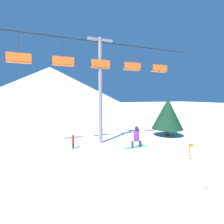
% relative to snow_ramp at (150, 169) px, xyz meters
% --- Properties ---
extents(ground_plane, '(220.00, 220.00, 0.00)m').
position_rel_snow_ramp_xyz_m(ground_plane, '(0.42, 0.31, -0.75)').
color(ground_plane, white).
extents(mountain_ridge, '(77.34, 77.34, 19.20)m').
position_rel_snow_ramp_xyz_m(mountain_ridge, '(0.42, 87.02, 8.85)').
color(mountain_ridge, silver).
rests_on(mountain_ridge, ground_plane).
extents(snow_ramp, '(2.80, 4.36, 1.51)m').
position_rel_snow_ramp_xyz_m(snow_ramp, '(0.00, 0.00, 0.00)').
color(snow_ramp, white).
rests_on(snow_ramp, ground_plane).
extents(snowboarder, '(1.52, 0.32, 1.28)m').
position_rel_snow_ramp_xyz_m(snowboarder, '(-0.02, 1.39, 1.37)').
color(snowboarder, '#1E9E6B').
rests_on(snowboarder, snow_ramp).
extents(chairlift, '(19.90, 0.44, 9.96)m').
position_rel_snow_ramp_xyz_m(chairlift, '(0.19, 8.45, 5.61)').
color(chairlift, slate).
rests_on(chairlift, ground_plane).
extents(pine_tree_near, '(3.50, 3.50, 4.31)m').
position_rel_snow_ramp_xyz_m(pine_tree_near, '(8.24, 8.43, 1.80)').
color(pine_tree_near, '#4C3823').
rests_on(pine_tree_near, ground_plane).
extents(trail_marker, '(0.41, 0.10, 1.30)m').
position_rel_snow_ramp_xyz_m(trail_marker, '(4.15, 1.33, -0.05)').
color(trail_marker, orange).
rests_on(trail_marker, ground_plane).
extents(distant_skier, '(0.24, 0.24, 1.23)m').
position_rel_snow_ramp_xyz_m(distant_skier, '(-2.65, 7.58, -0.09)').
color(distant_skier, black).
rests_on(distant_skier, ground_plane).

